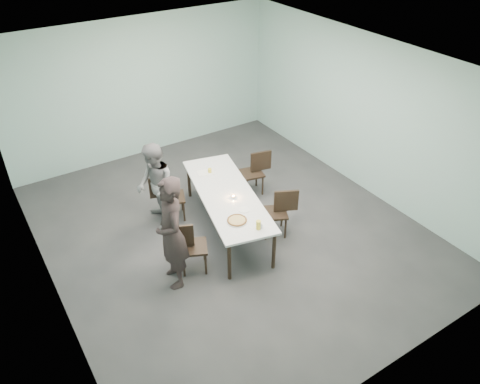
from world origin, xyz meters
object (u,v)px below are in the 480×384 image
diner_near (171,234)px  amber_tumbler (210,171)px  side_plate (244,210)px  beer_glass (258,225)px  chair_far_left (168,195)px  chair_near_right (279,209)px  diner_far (155,187)px  pizza (237,220)px  water_tumbler (260,225)px  chair_near_left (188,244)px  tealight (233,197)px  chair_far_right (256,169)px  table (227,196)px

diner_near → amber_tumbler: 2.04m
side_plate → amber_tumbler: 1.32m
diner_near → beer_glass: (1.26, -0.41, -0.10)m
chair_far_left → chair_near_right: size_ratio=1.00×
diner_far → pizza: 1.69m
pizza → water_tumbler: water_tumbler is taller
chair_near_left → water_tumbler: size_ratio=9.67×
water_tumbler → tealight: (0.09, 0.91, -0.02)m
chair_far_right → side_plate: chair_far_right is taller
table → chair_near_right: 0.93m
chair_near_left → water_tumbler: chair_near_left is taller
side_plate → amber_tumbler: amber_tumbler is taller
amber_tumbler → beer_glass: bearing=-96.0°
chair_far_left → pizza: 1.69m
chair_far_right → diner_near: size_ratio=0.47×
pizza → beer_glass: (0.17, -0.34, 0.06)m
diner_near → pizza: (1.08, -0.08, -0.16)m
diner_near → water_tumbler: bearing=83.5°
chair_far_left → beer_glass: (0.62, -1.95, 0.32)m
chair_far_left → side_plate: bearing=-42.6°
amber_tumbler → table: bearing=-97.3°
diner_near → chair_near_right: bearing=103.5°
diner_far → water_tumbler: 2.08m
chair_far_right → diner_near: bearing=42.8°
pizza → chair_near_left: bearing=165.8°
water_tumbler → side_plate: bearing=84.8°
beer_glass → tealight: 0.92m
diner_near → pizza: 1.10m
chair_near_right → chair_far_right: same height
chair_far_left → diner_far: 0.38m
chair_far_left → amber_tumbler: bearing=13.7°
tealight → chair_near_left: bearing=-160.5°
tealight → amber_tumbler: 0.93m
chair_far_left → beer_glass: bearing=-51.3°
table → chair_far_left: size_ratio=3.14×
table → amber_tumbler: amber_tumbler is taller
amber_tumbler → water_tumbler: bearing=-95.0°
diner_near → amber_tumbler: (1.45, 1.43, -0.14)m
amber_tumbler → pizza: bearing=-103.7°
chair_near_left → diner_far: 1.38m
chair_far_left → table: bearing=-29.0°
chair_near_left → chair_far_left: bearing=101.9°
chair_far_right → diner_near: 2.86m
table → tealight: tealight is taller
tealight → diner_far: bearing=135.4°
table → chair_far_right: bearing=33.5°
chair_far_left → diner_near: 1.71m
side_plate → tealight: 0.39m
side_plate → diner_far: bearing=124.9°
chair_far_right → diner_near: (-2.45, -1.41, 0.42)m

